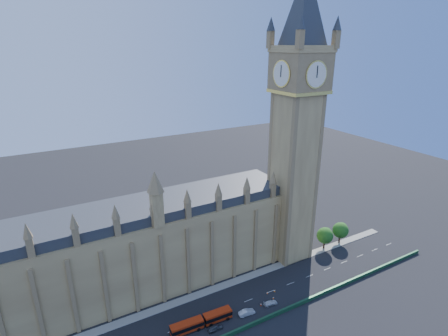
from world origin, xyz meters
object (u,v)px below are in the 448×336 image
car_silver (247,312)px  car_white (271,303)px  red_bus (202,322)px  car_grey (215,328)px

car_silver → car_white: (8.29, -0.01, -0.18)m
red_bus → car_silver: bearing=-7.3°
car_grey → car_white: 18.74m
car_grey → car_white: car_grey is taller
red_bus → car_white: size_ratio=4.19×
red_bus → car_grey: bearing=-45.9°
car_grey → car_white: (18.73, 0.59, -0.09)m
red_bus → car_white: 21.45m
car_grey → car_silver: size_ratio=0.85×
red_bus → car_grey: red_bus is taller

